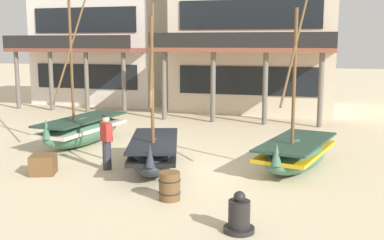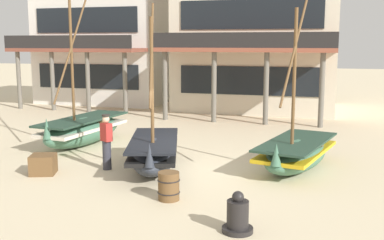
% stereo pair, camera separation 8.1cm
% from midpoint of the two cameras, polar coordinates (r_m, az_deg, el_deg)
% --- Properties ---
extents(ground_plane, '(120.00, 120.00, 0.00)m').
position_cam_midpoint_polar(ground_plane, '(14.16, -1.02, -6.23)').
color(ground_plane, beige).
extents(fishing_boat_near_left, '(2.33, 4.11, 5.37)m').
position_cam_midpoint_polar(fishing_boat_near_left, '(14.68, 12.63, -3.89)').
color(fishing_boat_near_left, '#427056').
rests_on(fishing_boat_near_left, ground).
extents(fishing_boat_centre_large, '(1.81, 4.38, 5.55)m').
position_cam_midpoint_polar(fishing_boat_centre_large, '(18.12, -12.90, -1.14)').
color(fishing_boat_centre_large, '#427056').
rests_on(fishing_boat_centre_large, ground).
extents(fishing_boat_far_right, '(2.48, 4.07, 4.96)m').
position_cam_midpoint_polar(fishing_boat_far_right, '(14.32, -4.46, -3.90)').
color(fishing_boat_far_right, '#2D333D').
rests_on(fishing_boat_far_right, ground).
extents(fisherman_by_hull, '(0.42, 0.38, 1.68)m').
position_cam_midpoint_polar(fisherman_by_hull, '(14.41, -10.13, -2.69)').
color(fisherman_by_hull, '#33333D').
rests_on(fisherman_by_hull, ground).
extents(capstan_winch, '(0.64, 0.64, 0.86)m').
position_cam_midpoint_polar(capstan_winch, '(9.78, 5.78, -11.51)').
color(capstan_winch, black).
rests_on(capstan_winch, ground).
extents(wooden_barrel, '(0.56, 0.56, 0.70)m').
position_cam_midpoint_polar(wooden_barrel, '(11.61, -2.63, -7.97)').
color(wooden_barrel, brown).
rests_on(wooden_barrel, ground).
extents(cargo_crate, '(0.89, 0.89, 0.58)m').
position_cam_midpoint_polar(cargo_crate, '(14.48, -17.38, -5.14)').
color(cargo_crate, brown).
rests_on(cargo_crate, ground).
extents(harbor_building_main, '(9.06, 9.49, 10.38)m').
position_cam_midpoint_polar(harbor_building_main, '(27.78, 8.27, 12.11)').
color(harbor_building_main, beige).
rests_on(harbor_building_main, ground).
extents(harbor_building_annex, '(8.11, 7.52, 6.87)m').
position_cam_midpoint_polar(harbor_building_annex, '(30.94, -10.26, 8.54)').
color(harbor_building_annex, white).
rests_on(harbor_building_annex, ground).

